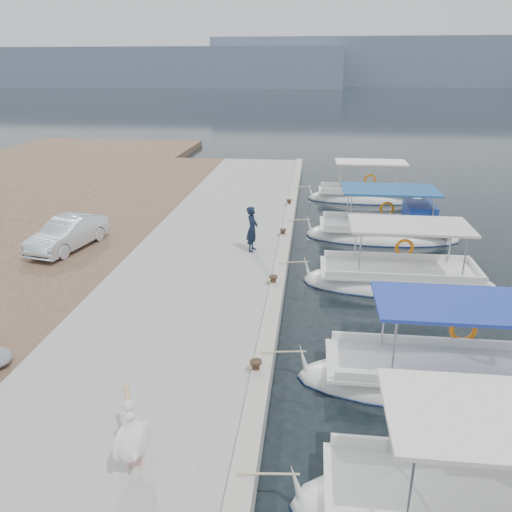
% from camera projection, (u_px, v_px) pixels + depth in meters
% --- Properties ---
extents(ground, '(400.00, 400.00, 0.00)m').
position_uv_depth(ground, '(281.00, 321.00, 14.92)').
color(ground, black).
rests_on(ground, ground).
extents(concrete_quay, '(6.00, 40.00, 0.50)m').
position_uv_depth(concrete_quay, '(214.00, 252.00, 19.79)').
color(concrete_quay, gray).
rests_on(concrete_quay, ground).
extents(quay_curb, '(0.44, 40.00, 0.12)m').
position_uv_depth(quay_curb, '(284.00, 247.00, 19.39)').
color(quay_curb, '#A5A193').
rests_on(quay_curb, concrete_quay).
extents(cobblestone_strip, '(4.00, 40.00, 0.50)m').
position_uv_depth(cobblestone_strip, '(93.00, 247.00, 20.32)').
color(cobblestone_strip, brown).
rests_on(cobblestone_strip, ground).
extents(distant_hills, '(330.00, 60.00, 18.00)m').
position_uv_depth(distant_hills, '(390.00, 66.00, 196.33)').
color(distant_hills, slate).
rests_on(distant_hills, ground).
extents(fishing_caique_b, '(7.55, 2.21, 2.83)m').
position_uv_depth(fishing_caique_b, '(457.00, 383.00, 11.79)').
color(fishing_caique_b, silver).
rests_on(fishing_caique_b, ground).
extents(fishing_caique_c, '(6.63, 2.43, 2.83)m').
position_uv_depth(fishing_caique_c, '(398.00, 282.00, 17.36)').
color(fishing_caique_c, silver).
rests_on(fishing_caique_c, ground).
extents(fishing_caique_d, '(6.76, 2.63, 2.83)m').
position_uv_depth(fishing_caique_d, '(384.00, 234.00, 22.19)').
color(fishing_caique_d, silver).
rests_on(fishing_caique_d, ground).
extents(fishing_caique_e, '(6.49, 2.07, 2.83)m').
position_uv_depth(fishing_caique_e, '(365.00, 198.00, 28.44)').
color(fishing_caique_e, silver).
rests_on(fishing_caique_e, ground).
extents(mooring_bollards, '(0.28, 20.28, 0.33)m').
position_uv_depth(mooring_bollards, '(273.00, 280.00, 16.11)').
color(mooring_bollards, black).
rests_on(mooring_bollards, concrete_quay).
extents(pelican, '(0.84, 1.40, 1.11)m').
position_uv_depth(pelican, '(132.00, 438.00, 8.68)').
color(pelican, tan).
rests_on(pelican, concrete_quay).
extents(fisherman, '(0.50, 0.69, 1.75)m').
position_uv_depth(fisherman, '(252.00, 229.00, 18.92)').
color(fisherman, black).
rests_on(fisherman, concrete_quay).
extents(parked_car, '(2.03, 3.91, 1.23)m').
position_uv_depth(parked_car, '(68.00, 233.00, 19.26)').
color(parked_car, silver).
rests_on(parked_car, cobblestone_strip).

